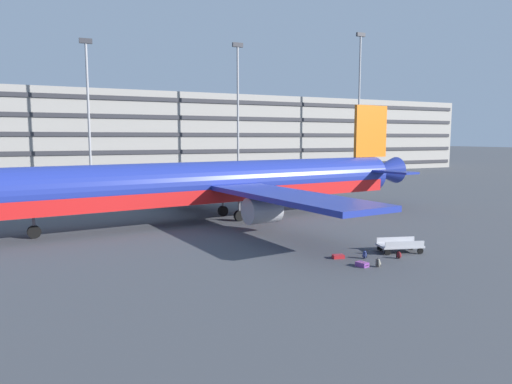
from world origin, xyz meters
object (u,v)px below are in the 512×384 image
Objects in this scene: backpack_laid_flat at (379,263)px; baggage_cart at (400,245)px; backpack_black at (365,255)px; suitcase_purple at (338,256)px; backpack_upright at (399,255)px; suitcase_small at (362,264)px; airliner at (220,184)px.

baggage_cart reaches higher than backpack_laid_flat.
suitcase_purple is at bearing 153.14° from backpack_black.
suitcase_purple is 4.26m from baggage_cart.
backpack_upright is 2.44m from backpack_laid_flat.
baggage_cart is at bearing 21.53° from suitcase_small.
backpack_black is 2.89m from baggage_cart.
baggage_cart is (5.90, -15.43, -2.62)m from airliner.
suitcase_small is at bearing -85.28° from suitcase_purple.
baggage_cart is at bearing -5.39° from suitcase_purple.
suitcase_purple is at bearing -83.63° from airliner.
suitcase_purple is 1.47× the size of backpack_laid_flat.
suitcase_small is 0.87m from backpack_laid_flat.
backpack_black is 0.15× the size of baggage_cart.
airliner is at bearing 98.44° from backpack_laid_flat.
airliner reaches higher than backpack_upright.
backpack_black reaches higher than suitcase_small.
backpack_laid_flat is at bearing -81.56° from airliner.
backpack_upright is 1.99m from backpack_black.
backpack_upright is at bearing -24.41° from backpack_black.
backpack_laid_flat is 3.89m from baggage_cart.
suitcase_small is at bearing 149.89° from backpack_laid_flat.
airliner reaches higher than baggage_cart.
backpack_upright is 1.55m from baggage_cart.
suitcase_small is 0.22× the size of baggage_cart.
suitcase_purple is 0.22× the size of baggage_cart.
backpack_upright is at bearing -133.59° from baggage_cart.
backpack_black is (1.35, -0.69, 0.11)m from suitcase_purple.
backpack_laid_flat is at bearing -104.04° from backpack_black.
backpack_upright is at bearing -73.67° from airliner.
airliner reaches higher than suitcase_purple.
airliner reaches higher than backpack_black.
backpack_laid_flat is (0.75, -0.44, 0.09)m from suitcase_small.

